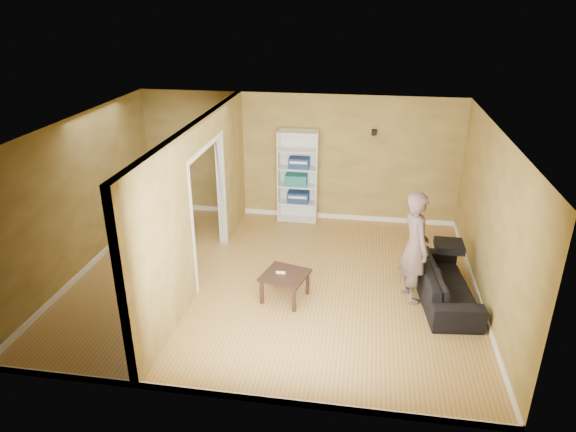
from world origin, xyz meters
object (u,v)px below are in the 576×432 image
object	(u,v)px
chair_left	(123,210)
bookshelf	(298,176)
coffee_table	(285,278)
chair_far	(177,201)
dining_table	(162,206)
person	(416,238)
chair_near	(152,222)
sofa	(445,277)

from	to	relation	value
chair_left	bookshelf	bearing A→B (deg)	130.94
coffee_table	chair_far	world-z (taller)	chair_far
dining_table	chair_far	world-z (taller)	chair_far
person	coffee_table	distance (m)	2.06
chair_left	chair_near	size ratio (longest dim) A/B	0.97
sofa	chair_far	xyz separation A→B (m)	(-5.10, 2.13, 0.10)
coffee_table	dining_table	size ratio (longest dim) A/B	0.60
coffee_table	chair_far	distance (m)	3.67
person	bookshelf	distance (m)	3.50
person	dining_table	world-z (taller)	person
chair_far	chair_near	bearing A→B (deg)	101.67
dining_table	chair_left	world-z (taller)	chair_left
chair_left	chair_near	xyz separation A→B (m)	(0.80, -0.49, 0.02)
sofa	person	xyz separation A→B (m)	(-0.51, -0.06, 0.66)
sofa	person	distance (m)	0.84
chair_near	sofa	bearing A→B (deg)	-29.56
person	chair_left	distance (m)	5.67
dining_table	sofa	bearing A→B (deg)	-16.38
sofa	chair_near	xyz separation A→B (m)	(-5.14, 0.98, 0.15)
sofa	dining_table	bearing A→B (deg)	67.26
sofa	bookshelf	size ratio (longest dim) A/B	1.01
sofa	chair_left	bearing A→B (deg)	69.74
dining_table	chair_left	bearing A→B (deg)	-176.32
chair_left	chair_far	distance (m)	1.07
bookshelf	dining_table	world-z (taller)	bookshelf
chair_far	bookshelf	bearing A→B (deg)	-152.84
chair_near	dining_table	bearing A→B (deg)	74.40
person	chair_far	xyz separation A→B (m)	(-4.59, 2.18, -0.57)
coffee_table	dining_table	world-z (taller)	dining_table
person	coffee_table	bearing A→B (deg)	80.53
dining_table	chair_far	distance (m)	0.63
sofa	chair_left	xyz separation A→B (m)	(-5.94, 1.47, 0.13)
coffee_table	chair_near	xyz separation A→B (m)	(-2.71, 1.37, 0.15)
person	dining_table	xyz separation A→B (m)	(-4.66, 1.58, -0.43)
sofa	bookshelf	xyz separation A→B (m)	(-2.67, 2.70, 0.58)
person	bookshelf	world-z (taller)	person
person	chair_far	world-z (taller)	person
person	coffee_table	size ratio (longest dim) A/B	3.19
chair_far	sofa	bearing A→B (deg)	171.15
sofa	chair_near	size ratio (longest dim) A/B	1.87
bookshelf	chair_near	distance (m)	3.05
person	chair_left	bearing A→B (deg)	54.83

